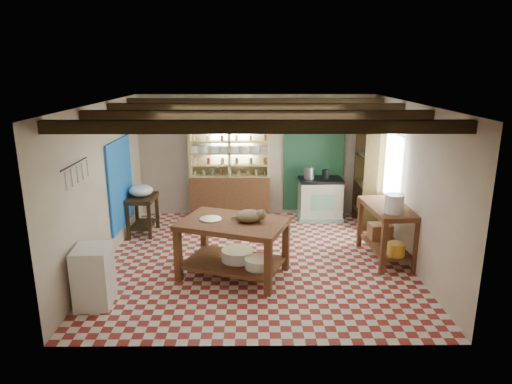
{
  "coord_description": "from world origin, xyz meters",
  "views": [
    {
      "loc": [
        -0.06,
        -7.16,
        3.15
      ],
      "look_at": [
        -0.01,
        0.3,
        1.1
      ],
      "focal_mm": 32.0,
      "sensor_mm": 36.0,
      "label": 1
    }
  ],
  "objects_px": {
    "work_table": "(233,248)",
    "cat": "(249,216)",
    "white_cabinet": "(94,276)",
    "stove": "(320,199)",
    "right_counter": "(386,233)",
    "prep_table": "(143,215)"
  },
  "relations": [
    {
      "from": "stove",
      "to": "prep_table",
      "type": "height_order",
      "value": "stove"
    },
    {
      "from": "stove",
      "to": "right_counter",
      "type": "bearing_deg",
      "value": -70.54
    },
    {
      "from": "prep_table",
      "to": "white_cabinet",
      "type": "height_order",
      "value": "white_cabinet"
    },
    {
      "from": "work_table",
      "to": "cat",
      "type": "relative_size",
      "value": 3.76
    },
    {
      "from": "cat",
      "to": "white_cabinet",
      "type": "bearing_deg",
      "value": -147.99
    },
    {
      "from": "stove",
      "to": "white_cabinet",
      "type": "height_order",
      "value": "stove"
    },
    {
      "from": "stove",
      "to": "cat",
      "type": "xyz_separation_m",
      "value": [
        -1.48,
        -2.79,
        0.54
      ]
    },
    {
      "from": "stove",
      "to": "cat",
      "type": "distance_m",
      "value": 3.21
    },
    {
      "from": "cat",
      "to": "work_table",
      "type": "bearing_deg",
      "value": -178.69
    },
    {
      "from": "work_table",
      "to": "white_cabinet",
      "type": "relative_size",
      "value": 1.9
    },
    {
      "from": "white_cabinet",
      "to": "cat",
      "type": "relative_size",
      "value": 1.98
    },
    {
      "from": "stove",
      "to": "right_counter",
      "type": "height_order",
      "value": "right_counter"
    },
    {
      "from": "stove",
      "to": "cat",
      "type": "height_order",
      "value": "cat"
    },
    {
      "from": "work_table",
      "to": "right_counter",
      "type": "height_order",
      "value": "right_counter"
    },
    {
      "from": "stove",
      "to": "right_counter",
      "type": "xyz_separation_m",
      "value": [
        0.81,
        -2.14,
        0.03
      ]
    },
    {
      "from": "cat",
      "to": "right_counter",
      "type": "bearing_deg",
      "value": 25.84
    },
    {
      "from": "white_cabinet",
      "to": "right_counter",
      "type": "bearing_deg",
      "value": 14.84
    },
    {
      "from": "work_table",
      "to": "prep_table",
      "type": "height_order",
      "value": "work_table"
    },
    {
      "from": "white_cabinet",
      "to": "work_table",
      "type": "bearing_deg",
      "value": 21.62
    },
    {
      "from": "prep_table",
      "to": "white_cabinet",
      "type": "bearing_deg",
      "value": -89.1
    },
    {
      "from": "work_table",
      "to": "cat",
      "type": "height_order",
      "value": "cat"
    },
    {
      "from": "work_table",
      "to": "right_counter",
      "type": "bearing_deg",
      "value": 33.53
    }
  ]
}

